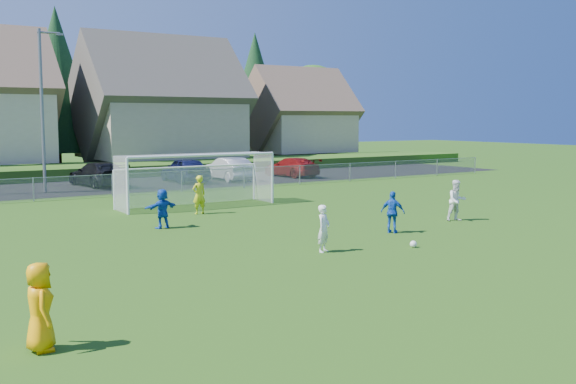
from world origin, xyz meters
name	(u,v)px	position (x,y,z in m)	size (l,w,h in m)	color
ground	(447,269)	(0.00, 0.00, 0.00)	(160.00, 160.00, 0.00)	#193D0C
asphalt_lot	(115,186)	(0.00, 27.50, 0.01)	(60.00, 60.00, 0.00)	black
grass_embankment	(80,171)	(0.00, 35.00, 0.40)	(70.00, 6.00, 0.80)	#1E420F
soccer_ball	(413,244)	(1.43, 2.83, 0.11)	(0.22, 0.22, 0.22)	white
referee	(40,307)	(-10.89, -0.65, 0.80)	(0.78, 0.51, 1.60)	#FFA005
player_white_a	(324,229)	(-1.42, 3.81, 0.73)	(0.54, 0.35, 1.47)	white
player_white_b	(457,200)	(6.83, 6.03, 0.83)	(0.81, 0.63, 1.66)	white
player_blue_a	(393,212)	(2.72, 5.26, 0.76)	(0.89, 0.37, 1.51)	#1347B4
player_blue_b	(162,209)	(-3.81, 10.81, 0.74)	(1.38, 0.44, 1.49)	#1347B4
goalkeeper	(199,195)	(-1.00, 13.50, 0.84)	(0.61, 0.40, 1.68)	#CBCE18
car_d	(98,174)	(-0.96, 27.70, 0.74)	(2.08, 5.10, 1.48)	black
car_e	(185,170)	(4.54, 27.16, 0.80)	(1.90, 4.72, 1.61)	#11163E
car_f	(229,169)	(7.50, 26.69, 0.76)	(1.62, 4.64, 1.53)	silver
car_g	(292,167)	(12.60, 26.87, 0.68)	(1.91, 4.70, 1.36)	maroon
soccer_goal	(195,172)	(0.00, 16.05, 1.63)	(7.42, 1.90, 2.50)	white
chainlink_fence	(148,183)	(0.00, 22.00, 0.63)	(52.06, 0.06, 1.20)	gray
streetlight	(43,105)	(-4.45, 26.00, 4.84)	(1.38, 0.18, 9.00)	slate
houses_row	(75,78)	(1.97, 42.46, 7.33)	(53.90, 11.45, 13.27)	tan
tree_row	(44,86)	(1.04, 48.74, 6.91)	(65.98, 12.36, 13.80)	#382616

